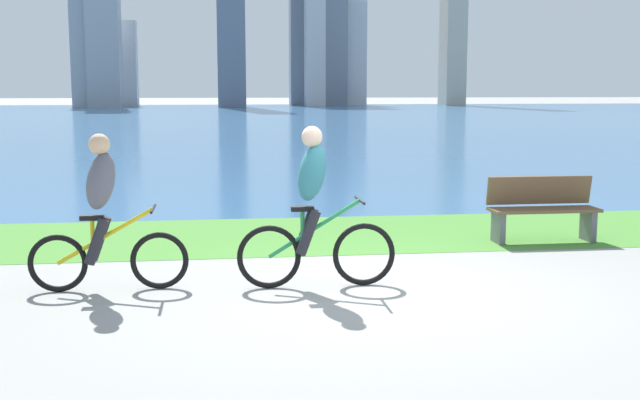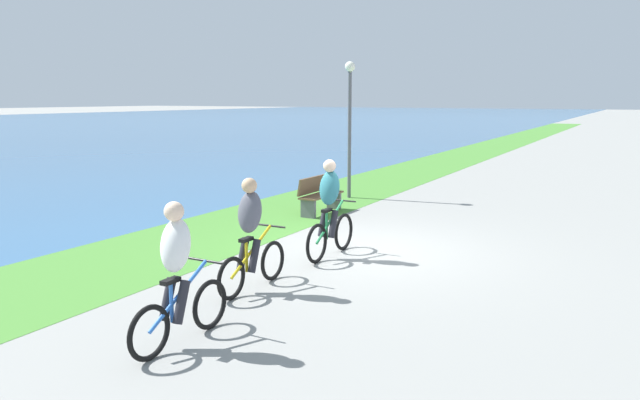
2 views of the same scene
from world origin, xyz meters
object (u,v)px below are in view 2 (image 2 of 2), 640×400
object	(u,v)px
bench_near_path	(319,195)
lamppost_tall	(350,109)
cyclist_distant_rear	(177,274)
cyclist_lead	(330,210)
cyclist_trailing	(251,234)

from	to	relation	value
bench_near_path	lamppost_tall	world-z (taller)	lamppost_tall
lamppost_tall	cyclist_distant_rear	bearing A→B (deg)	-164.65
cyclist_lead	bench_near_path	bearing A→B (deg)	31.33
cyclist_lead	cyclist_trailing	distance (m)	2.19
bench_near_path	lamppost_tall	bearing A→B (deg)	8.79
cyclist_distant_rear	cyclist_lead	bearing A→B (deg)	3.87
cyclist_lead	cyclist_distant_rear	size ratio (longest dim) A/B	1.04
cyclist_trailing	lamppost_tall	world-z (taller)	lamppost_tall
cyclist_distant_rear	bench_near_path	distance (m)	8.00
cyclist_trailing	cyclist_lead	bearing A→B (deg)	-3.46
cyclist_trailing	cyclist_distant_rear	xyz separation A→B (m)	(-2.00, -0.42, 0.00)
cyclist_distant_rear	lamppost_tall	xyz separation A→B (m)	(10.03, 2.75, 1.63)
cyclist_lead	bench_near_path	xyz separation A→B (m)	(3.45, 2.10, -0.39)
cyclist_trailing	cyclist_distant_rear	distance (m)	2.04
cyclist_lead	lamppost_tall	bearing A→B (deg)	22.90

